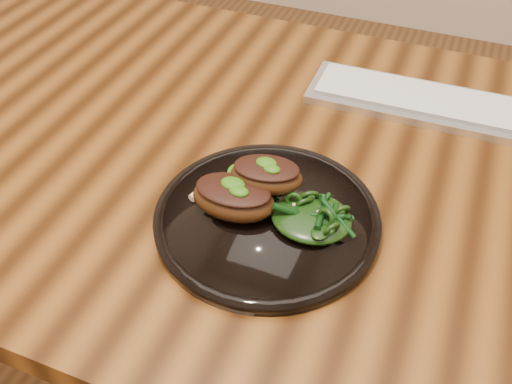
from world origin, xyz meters
TOP-DOWN VIEW (x-y plane):
  - desk at (0.00, 0.00)m, footprint 1.60×0.80m
  - plate at (-0.02, -0.13)m, footprint 0.28×0.28m
  - lamb_chop_front at (-0.06, -0.14)m, footprint 0.11×0.08m
  - lamb_chop_back at (-0.03, -0.10)m, footprint 0.10×0.07m
  - herb_smear at (-0.06, -0.07)m, footprint 0.09×0.06m
  - greens_heap at (0.03, -0.13)m, footprint 0.10×0.09m
  - keyboard at (0.13, 0.20)m, footprint 0.39×0.12m

SIDE VIEW (x-z plane):
  - desk at x=0.00m, z-range 0.29..1.04m
  - keyboard at x=0.13m, z-range 0.75..0.77m
  - plate at x=-0.02m, z-range 0.75..0.77m
  - herb_smear at x=-0.06m, z-range 0.77..0.77m
  - greens_heap at x=0.03m, z-range 0.76..0.80m
  - lamb_chop_front at x=-0.06m, z-range 0.77..0.81m
  - lamb_chop_back at x=-0.03m, z-range 0.78..0.82m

